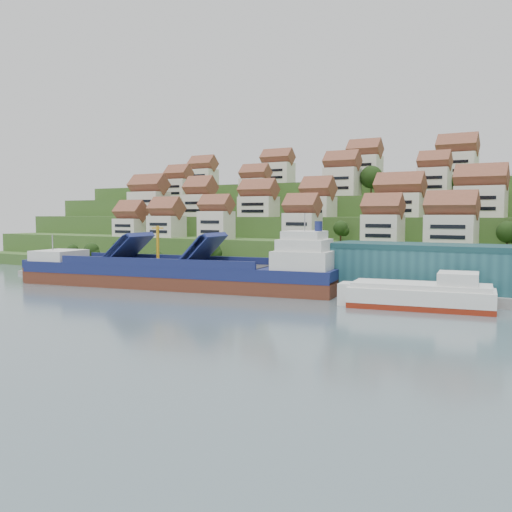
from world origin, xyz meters
The scene contains 11 objects.
ground centered at (0.00, 0.00, 0.00)m, with size 300.00×300.00×0.00m, color slate.
quay centered at (20.00, 15.00, 1.10)m, with size 180.00×14.00×2.20m, color gray.
pebble_beach centered at (-58.00, 12.00, 0.50)m, with size 45.00×20.00×1.00m, color gray.
hillside centered at (0.00, 103.55, 10.66)m, with size 260.00×128.00×31.00m.
hillside_village centered at (1.39, 60.05, 24.28)m, with size 154.29×63.05×29.14m.
hillside_trees centered at (-2.45, 46.37, 17.66)m, with size 141.02×62.15×32.22m.
warehouse centered at (52.00, 17.00, 7.20)m, with size 60.00×15.00×10.00m, color #22555E.
flagpole centered at (18.11, 10.00, 6.88)m, with size 1.28×0.16×8.00m.
beach_huts centered at (-60.00, 10.75, 2.10)m, with size 14.40×3.70×2.20m.
cargo_ship centered at (-14.02, 0.82, 3.56)m, with size 86.59×27.17×19.08m.
second_ship centered at (47.31, 1.21, 2.47)m, with size 29.55×14.79×8.20m.
Camera 1 is at (76.44, -113.73, 19.01)m, focal length 40.00 mm.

